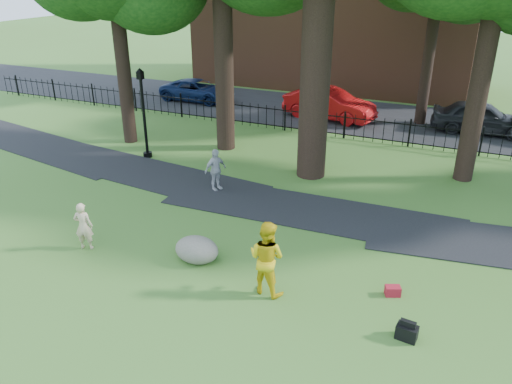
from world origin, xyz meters
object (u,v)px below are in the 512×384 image
at_px(woman, 84,226).
at_px(lamppost, 144,115).
at_px(man, 267,258).
at_px(boulder, 197,248).
at_px(red_sedan, 329,104).

height_order(woman, lamppost, lamppost).
relative_size(man, lamppost, 0.52).
height_order(man, lamppost, lamppost).
distance_m(boulder, lamppost, 8.88).
height_order(man, red_sedan, man).
bearing_deg(woman, man, 162.23).
bearing_deg(woman, boulder, 173.67).
bearing_deg(woman, lamppost, -87.90).
bearing_deg(man, boulder, -4.42).
bearing_deg(man, red_sedan, -69.70).
bearing_deg(lamppost, man, -35.12).
distance_m(woman, red_sedan, 16.10).
height_order(boulder, red_sedan, red_sedan).
relative_size(woman, boulder, 1.15).
xyz_separation_m(boulder, red_sedan, (-0.63, 15.11, 0.43)).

